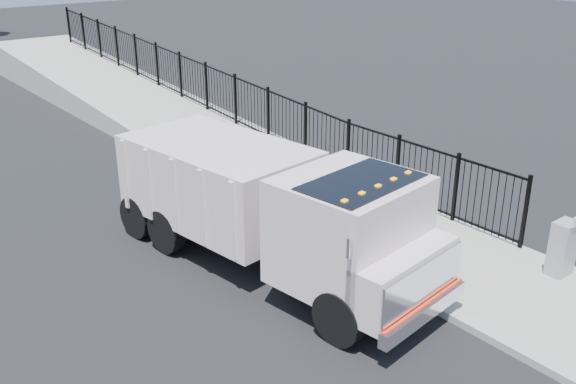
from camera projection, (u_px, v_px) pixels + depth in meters
ground at (354, 265)px, 14.75m from camera, size 120.00×120.00×0.00m
sidewalk at (478, 271)px, 14.39m from camera, size 3.55×12.00×0.12m
curb at (421, 298)px, 13.27m from camera, size 0.30×12.00×0.16m
ramp at (130, 110)px, 27.56m from camera, size 3.95×24.06×3.19m
iron_fence at (207, 102)px, 25.14m from camera, size 0.10×28.00×1.80m
truck at (274, 206)px, 13.96m from camera, size 3.68×8.48×2.81m
worker at (378, 225)px, 14.48m from camera, size 0.51×0.68×1.70m
utility_cabinet at (562, 248)px, 13.91m from camera, size 0.55×0.40×1.25m
debris at (373, 213)px, 17.05m from camera, size 0.32×0.32×0.08m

